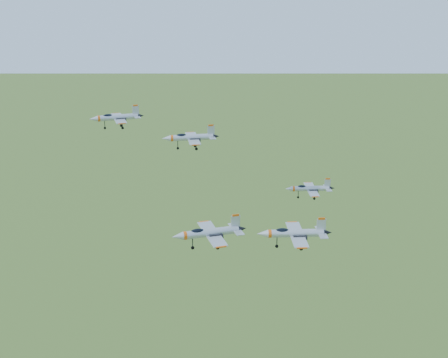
{
  "coord_description": "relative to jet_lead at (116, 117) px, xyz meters",
  "views": [
    {
      "loc": [
        -0.89,
        -117.64,
        167.13
      ],
      "look_at": [
        0.09,
        -0.52,
        126.54
      ],
      "focal_mm": 50.0,
      "sensor_mm": 36.0,
      "label": 1
    }
  ],
  "objects": [
    {
      "name": "jet_lead",
      "position": [
        0.0,
        0.0,
        0.0
      ],
      "size": [
        11.54,
        9.82,
        3.14
      ],
      "rotation": [
        0.0,
        0.0,
        0.29
      ],
      "color": "#A6ADB3"
    },
    {
      "name": "jet_right_high",
      "position": [
        20.22,
        -28.02,
        -14.66
      ],
      "size": [
        13.8,
        11.73,
        3.75
      ],
      "rotation": [
        0.0,
        0.0,
        0.28
      ],
      "color": "#A6ADB3"
    },
    {
      "name": "jet_right_low",
      "position": [
        35.82,
        -26.12,
        -15.66
      ],
      "size": [
        14.0,
        11.53,
        3.75
      ],
      "rotation": [
        0.0,
        0.0,
        0.04
      ],
      "color": "#A6ADB3"
    },
    {
      "name": "jet_left_low",
      "position": [
        41.41,
        -6.19,
        -14.17
      ],
      "size": [
        10.7,
        8.81,
        2.86
      ],
      "rotation": [
        0.0,
        0.0,
        0.04
      ],
      "color": "#A6ADB3"
    },
    {
      "name": "jet_left_high",
      "position": [
        16.33,
        -10.18,
        -1.72
      ],
      "size": [
        11.66,
        9.75,
        3.12
      ],
      "rotation": [
        0.0,
        0.0,
        0.16
      ],
      "color": "#A6ADB3"
    }
  ]
}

